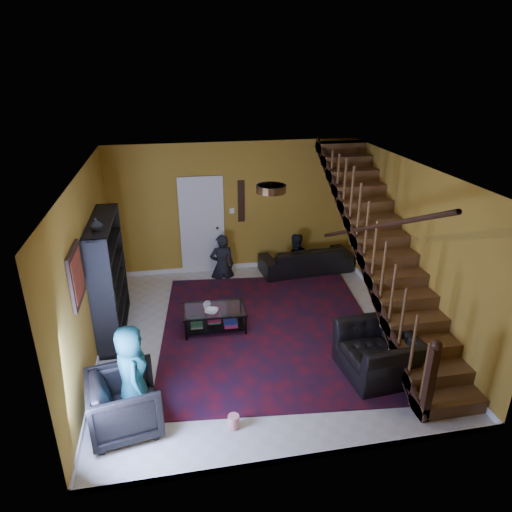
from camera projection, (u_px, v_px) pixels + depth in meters
The scene contains 21 objects.
floor at pixel (259, 333), 7.79m from camera, with size 5.50×5.50×0.00m, color beige.
room at pixel (177, 301), 8.74m from camera, with size 5.50×5.50×5.50m.
staircase at pixel (384, 249), 7.60m from camera, with size 0.95×5.02×3.18m.
bookshelf at pixel (109, 279), 7.54m from camera, with size 0.35×1.80×2.00m.
door at pixel (202, 227), 9.73m from camera, with size 0.82×0.05×2.05m, color silver.
framed_picture at pixel (76, 276), 5.85m from camera, with size 0.04×0.74×0.74m, color maroon.
wall_hanging at pixel (241, 201), 9.67m from camera, with size 0.14×0.03×0.90m, color black.
ceiling_fixture at pixel (271, 189), 5.99m from camera, with size 0.40×0.40×0.10m, color #3F2814.
rug at pixel (269, 330), 7.88m from camera, with size 3.62×4.13×0.02m, color #460C17.
sofa at pixel (306, 259), 10.01m from camera, with size 1.97×0.77×0.58m, color black.
armchair_left at pixel (125, 403), 5.64m from camera, with size 0.83×0.85×0.78m, color black.
armchair_right at pixel (377, 353), 6.66m from camera, with size 1.10×0.96×0.71m, color black.
person_adult_a at pixel (222, 266), 9.75m from camera, with size 0.52×0.34×1.42m, color black.
person_adult_b at pixel (295, 262), 10.05m from camera, with size 0.64×0.50×1.32m, color black.
person_child at pixel (132, 372), 5.77m from camera, with size 0.64×0.42×1.31m, color #1B5968.
coffee_table at pixel (214, 318), 7.83m from camera, with size 1.08×0.66×0.41m.
cup_a at pixel (208, 304), 7.81m from camera, with size 0.11×0.11×0.09m, color #999999.
cup_b at pixel (206, 306), 7.76m from camera, with size 0.10×0.10×0.09m, color #999999.
bowl at pixel (212, 311), 7.62m from camera, with size 0.23×0.23×0.06m, color #999999.
vase at pixel (96, 224), 6.64m from camera, with size 0.18×0.18×0.19m, color #999999.
popcorn_bucket at pixel (234, 421), 5.75m from camera, with size 0.15×0.15×0.17m, color red.
Camera 1 is at (-1.29, -6.52, 4.28)m, focal length 32.00 mm.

